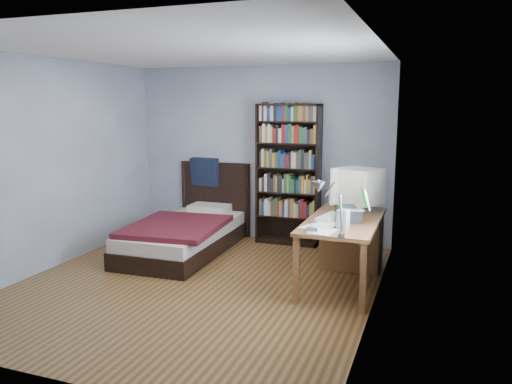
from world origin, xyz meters
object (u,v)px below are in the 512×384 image
laptop (353,212)px  bed (187,232)px  keyboard (331,217)px  crt_monitor (359,187)px  soda_can (338,209)px  speaker (343,219)px  desk_lamp (322,193)px  bookshelf (288,174)px  desk (349,237)px

laptop → bed: bearing=164.4°
laptop → keyboard: laptop is taller
crt_monitor → soda_can: size_ratio=5.21×
speaker → bed: (-2.29, 1.02, -0.58)m
laptop → soda_can: laptop is taller
laptop → desk_lamp: 1.09m
speaker → soda_can: bearing=119.5°
soda_can → bed: size_ratio=0.05×
crt_monitor → soda_can: crt_monitor is taller
laptop → desk_lamp: size_ratio=0.64×
soda_can → keyboard: bearing=-97.9°
crt_monitor → soda_can: (-0.19, -0.26, -0.23)m
speaker → soda_can: (-0.18, 0.66, -0.04)m
keyboard → bed: size_ratio=0.21×
keyboard → bed: (-2.07, 0.59, -0.49)m
keyboard → bookshelf: 1.68m
crt_monitor → bed: 2.42m
laptop → desk: bearing=101.5°
crt_monitor → bookshelf: bookshelf is taller
desk → keyboard: keyboard is taller
bed → desk_lamp: bearing=-37.0°
keyboard → soda_can: soda_can is taller
desk → bookshelf: bookshelf is taller
crt_monitor → keyboard: bearing=-113.8°
bookshelf → soda_can: bearing=-51.5°
keyboard → bed: bed is taller
desk → keyboard: (-0.14, -0.46, 0.33)m
speaker → laptop: bearing=99.5°
desk_lamp → bookshelf: 2.69m
keyboard → crt_monitor: bearing=79.8°
desk_lamp → keyboard: desk_lamp is taller
keyboard → bookshelf: bookshelf is taller
desk → soda_can: 0.45m
crt_monitor → keyboard: (-0.22, -0.50, -0.27)m
crt_monitor → desk: bearing=-153.1°
desk_lamp → desk: bearing=90.1°
crt_monitor → desk_lamp: 1.59m
desk → laptop: size_ratio=4.13×
desk → soda_can: size_ratio=13.58×
desk_lamp → soda_can: (-0.11, 1.32, -0.42)m
speaker → bookshelf: bearing=135.6°
keyboard → bookshelf: bearing=136.2°
laptop → soda_can: size_ratio=3.29×
speaker → bookshelf: bookshelf is taller
desk → bed: bearing=176.5°
desk_lamp → bookshelf: (-1.03, 2.48, -0.22)m
desk_lamp → keyboard: bearing=97.4°
desk → desk_lamp: 1.73m
desk → bed: 2.22m
crt_monitor → desk_lamp: desk_lamp is taller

